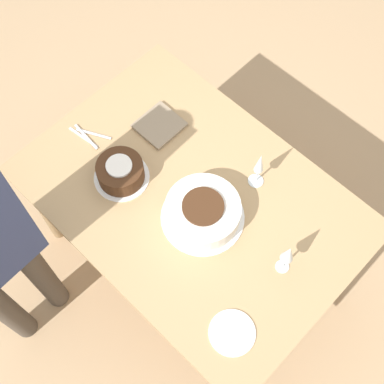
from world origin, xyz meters
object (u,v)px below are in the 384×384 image
(wine_glass_near, at_px, (259,165))
(wine_glass_far, at_px, (288,254))
(cake_center_white, at_px, (203,212))
(cake_front_chocolate, at_px, (120,172))

(wine_glass_near, relative_size, wine_glass_far, 1.05)
(cake_center_white, distance_m, wine_glass_near, 0.30)
(cake_center_white, distance_m, wine_glass_far, 0.40)
(wine_glass_far, bearing_deg, cake_front_chocolate, -167.29)
(cake_front_chocolate, xyz_separation_m, wine_glass_far, (0.77, 0.17, 0.10))
(cake_center_white, height_order, wine_glass_far, wine_glass_far)
(cake_front_chocolate, bearing_deg, wine_glass_far, 12.71)
(wine_glass_near, distance_m, wine_glass_far, 0.40)
(cake_front_chocolate, relative_size, wine_glass_near, 1.10)
(cake_front_chocolate, xyz_separation_m, wine_glass_near, (0.43, 0.39, 0.09))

